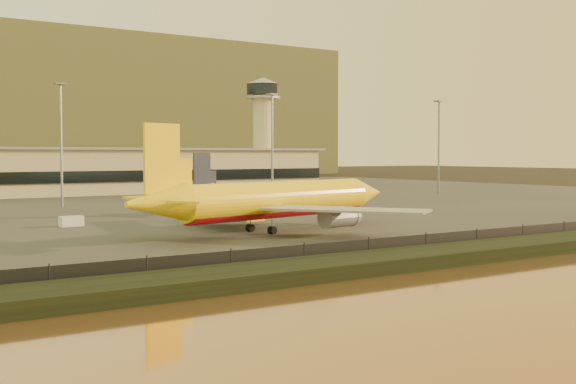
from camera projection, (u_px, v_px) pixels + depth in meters
name	position (u px, v px, depth m)	size (l,w,h in m)	color
ground	(338.00, 245.00, 87.51)	(900.00, 900.00, 0.00)	black
embankment	(440.00, 256.00, 73.33)	(320.00, 7.00, 1.40)	black
tarmac	(87.00, 201.00, 166.53)	(320.00, 220.00, 0.20)	#2D2D2D
perimeter_fence	(412.00, 246.00, 76.63)	(300.00, 0.05, 2.20)	black
control_tower	(263.00, 121.00, 234.02)	(11.20, 11.20, 35.50)	#C5B489
apron_light_masts	(183.00, 133.00, 157.36)	(152.20, 12.20, 25.40)	slate
dhl_cargo_jet	(274.00, 201.00, 100.72)	(48.31, 46.52, 14.52)	yellow
white_narrowbody_jet	(258.00, 193.00, 141.30)	(37.75, 35.94, 11.07)	white
gse_vehicle_yellow	(252.00, 215.00, 116.68)	(4.07, 1.83, 1.83)	yellow
gse_vehicle_white	(71.00, 221.00, 108.13)	(3.43, 1.54, 1.54)	white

